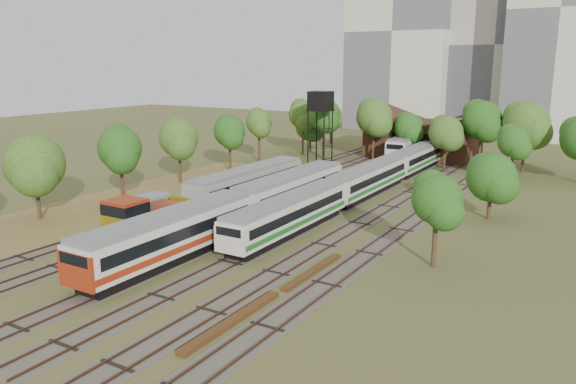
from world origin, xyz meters
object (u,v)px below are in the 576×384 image
Objects in this scene: railcar_red_set at (240,210)px; railcar_green_set at (369,179)px; shunter_locomotive at (142,218)px; water_tower at (321,103)px.

railcar_green_set is at bearing 78.16° from railcar_red_set.
railcar_red_set is 8.28m from shunter_locomotive.
railcar_green_set is 4.95× the size of water_tower.
railcar_green_set is at bearing 68.03° from shunter_locomotive.
water_tower reaches higher than railcar_green_set.
shunter_locomotive is at bearing -84.39° from water_tower.
railcar_green_set is at bearing -46.63° from water_tower.
railcar_red_set is 0.66× the size of railcar_green_set.
water_tower reaches higher than railcar_red_set.
shunter_locomotive is (-10.00, -24.78, 0.03)m from railcar_green_set.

